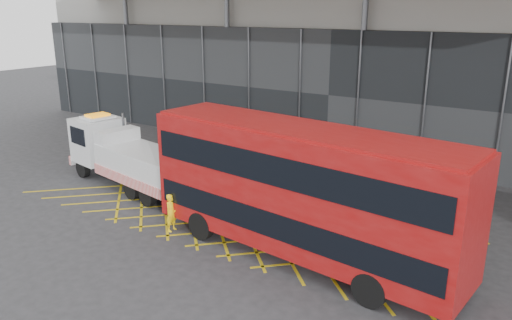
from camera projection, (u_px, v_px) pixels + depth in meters
The scene contains 6 objects.
ground_plane at pixel (188, 204), 24.54m from camera, with size 120.00×120.00×0.00m, color #2A2A2D.
road_markings at pixel (228, 215), 23.28m from camera, with size 21.56×7.16×0.01m.
construction_building at pixel (374, 12), 35.59m from camera, with size 55.00×23.97×18.00m.
recovery_truck at pixel (126, 156), 26.68m from camera, with size 10.47×3.99×3.63m.
bus_towed at pixel (300, 187), 18.55m from camera, with size 12.92×4.29×5.16m.
worker at pixel (171, 213), 21.41m from camera, with size 0.61×0.40×1.67m, color yellow.
Camera 1 is at (15.36, -17.22, 9.26)m, focal length 35.00 mm.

